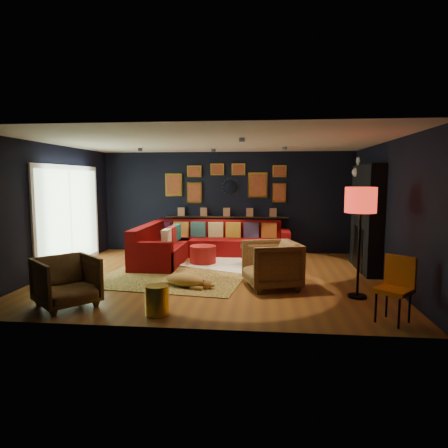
# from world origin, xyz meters

# --- Properties ---
(floor) EXTENTS (6.50, 6.50, 0.00)m
(floor) POSITION_xyz_m (0.00, 0.00, 0.00)
(floor) COLOR brown
(floor) RESTS_ON ground
(room_walls) EXTENTS (6.50, 6.50, 6.50)m
(room_walls) POSITION_xyz_m (0.00, 0.00, 1.59)
(room_walls) COLOR black
(room_walls) RESTS_ON ground
(sectional) EXTENTS (3.41, 2.69, 0.86)m
(sectional) POSITION_xyz_m (-0.61, 1.81, 0.32)
(sectional) COLOR #6E0A07
(sectional) RESTS_ON ground
(ledge) EXTENTS (3.20, 0.12, 0.04)m
(ledge) POSITION_xyz_m (0.00, 2.68, 0.92)
(ledge) COLOR black
(ledge) RESTS_ON room_walls
(gallery_wall) EXTENTS (3.15, 0.04, 1.02)m
(gallery_wall) POSITION_xyz_m (-0.01, 2.72, 1.81)
(gallery_wall) COLOR gold
(gallery_wall) RESTS_ON room_walls
(sunburst_mirror) EXTENTS (0.47, 0.16, 0.47)m
(sunburst_mirror) POSITION_xyz_m (0.10, 2.72, 1.70)
(sunburst_mirror) COLOR silver
(sunburst_mirror) RESTS_ON room_walls
(fireplace) EXTENTS (0.31, 1.60, 2.20)m
(fireplace) POSITION_xyz_m (3.09, 0.90, 1.02)
(fireplace) COLOR black
(fireplace) RESTS_ON ground
(deer_head) EXTENTS (0.50, 0.28, 0.45)m
(deer_head) POSITION_xyz_m (3.14, 1.40, 2.05)
(deer_head) COLOR white
(deer_head) RESTS_ON fireplace
(sliding_door) EXTENTS (0.06, 2.80, 2.20)m
(sliding_door) POSITION_xyz_m (-3.22, 0.60, 1.10)
(sliding_door) COLOR white
(sliding_door) RESTS_ON ground
(ceiling_spots) EXTENTS (3.30, 2.50, 0.06)m
(ceiling_spots) POSITION_xyz_m (-0.00, 0.80, 2.56)
(ceiling_spots) COLOR black
(ceiling_spots) RESTS_ON room_walls
(shag_rug) EXTENTS (2.50, 2.20, 0.03)m
(shag_rug) POSITION_xyz_m (0.34, 1.10, 0.01)
(shag_rug) COLOR silver
(shag_rug) RESTS_ON ground
(leopard_rug) EXTENTS (2.97, 2.30, 0.02)m
(leopard_rug) POSITION_xyz_m (-0.80, -0.30, 0.01)
(leopard_rug) COLOR #DDB350
(leopard_rug) RESTS_ON ground
(coffee_table) EXTENTS (1.08, 0.94, 0.46)m
(coffee_table) POSITION_xyz_m (0.91, 1.00, 0.39)
(coffee_table) COLOR #58311B
(coffee_table) RESTS_ON shag_rug
(pouf) EXTENTS (0.59, 0.59, 0.39)m
(pouf) POSITION_xyz_m (-0.38, 1.14, 0.22)
(pouf) COLOR maroon
(pouf) RESTS_ON shag_rug
(armchair_left) EXTENTS (1.10, 1.11, 0.83)m
(armchair_left) POSITION_xyz_m (-1.94, -2.05, 0.42)
(armchair_left) COLOR #B58244
(armchair_left) RESTS_ON ground
(armchair_right) EXTENTS (1.05, 1.08, 0.91)m
(armchair_right) POSITION_xyz_m (1.12, -0.68, 0.45)
(armchair_right) COLOR #B58244
(armchair_right) RESTS_ON ground
(gold_stool) EXTENTS (0.34, 0.34, 0.42)m
(gold_stool) POSITION_xyz_m (-0.50, -2.27, 0.21)
(gold_stool) COLOR gold
(gold_stool) RESTS_ON ground
(orange_chair) EXTENTS (0.59, 0.59, 0.89)m
(orange_chair) POSITION_xyz_m (2.76, -2.19, 0.52)
(orange_chair) COLOR black
(orange_chair) RESTS_ON ground
(floor_lamp) EXTENTS (0.49, 0.49, 1.78)m
(floor_lamp) POSITION_xyz_m (2.50, -1.13, 1.51)
(floor_lamp) COLOR black
(floor_lamp) RESTS_ON ground
(dog) EXTENTS (1.14, 0.80, 0.33)m
(dog) POSITION_xyz_m (-0.38, -0.83, 0.18)
(dog) COLOR #B88D47
(dog) RESTS_ON leopard_rug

